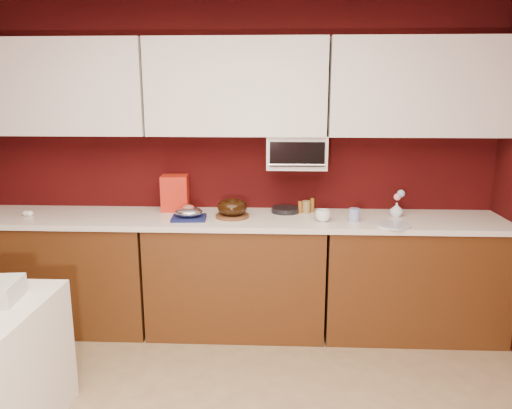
{
  "coord_description": "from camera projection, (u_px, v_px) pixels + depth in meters",
  "views": [
    {
      "loc": [
        0.32,
        -1.68,
        1.82
      ],
      "look_at": [
        0.15,
        1.84,
        1.02
      ],
      "focal_mm": 35.0,
      "sensor_mm": 36.0,
      "label": 1
    }
  ],
  "objects": [
    {
      "name": "base_cabinet_right",
      "position": [
        411.0,
        279.0,
        3.79
      ],
      "size": [
        1.31,
        0.58,
        0.86
      ],
      "primitive_type": "cube",
      "color": "#502A10",
      "rests_on": "floor"
    },
    {
      "name": "upper_cabinet_right",
      "position": [
        420.0,
        87.0,
        3.62
      ],
      "size": [
        1.31,
        0.33,
        0.7
      ],
      "primitive_type": "cube",
      "color": "white",
      "rests_on": "wall_back"
    },
    {
      "name": "roasted_ham",
      "position": [
        189.0,
        209.0,
        3.66
      ],
      "size": [
        0.1,
        0.08,
        0.06
      ],
      "primitive_type": "ellipsoid",
      "rotation": [
        0.0,
        0.0,
        -0.05
      ],
      "color": "#A7584C",
      "rests_on": "foil_ham_nest"
    },
    {
      "name": "cake_base",
      "position": [
        232.0,
        216.0,
        3.73
      ],
      "size": [
        0.26,
        0.26,
        0.02
      ],
      "primitive_type": "cylinder",
      "rotation": [
        0.0,
        0.0,
        -0.06
      ],
      "color": "brown",
      "rests_on": "countertop"
    },
    {
      "name": "flower_vase",
      "position": [
        397.0,
        209.0,
        3.76
      ],
      "size": [
        0.09,
        0.09,
        0.12
      ],
      "primitive_type": "imported",
      "rotation": [
        0.0,
        0.0,
        -0.16
      ],
      "color": "silver",
      "rests_on": "countertop"
    },
    {
      "name": "upper_cabinet_left",
      "position": [
        60.0,
        88.0,
        3.74
      ],
      "size": [
        1.31,
        0.33,
        0.7
      ],
      "primitive_type": "cube",
      "color": "white",
      "rests_on": "wall_back"
    },
    {
      "name": "toaster_oven",
      "position": [
        296.0,
        152.0,
        3.78
      ],
      "size": [
        0.45,
        0.3,
        0.25
      ],
      "primitive_type": "cube",
      "color": "white",
      "rests_on": "upper_cabinet_center"
    },
    {
      "name": "foil_ham_nest",
      "position": [
        189.0,
        212.0,
        3.67
      ],
      "size": [
        0.22,
        0.19,
        0.08
      ],
      "primitive_type": "ellipsoid",
      "rotation": [
        0.0,
        0.0,
        -0.07
      ],
      "color": "silver",
      "rests_on": "navy_towel"
    },
    {
      "name": "coffee_mug",
      "position": [
        323.0,
        214.0,
        3.61
      ],
      "size": [
        0.13,
        0.13,
        0.1
      ],
      "primitive_type": "imported",
      "rotation": [
        0.0,
        0.0,
        0.95
      ],
      "color": "white",
      "rests_on": "countertop"
    },
    {
      "name": "flower_pink",
      "position": [
        397.0,
        197.0,
        3.74
      ],
      "size": [
        0.05,
        0.05,
        0.05
      ],
      "primitive_type": "sphere",
      "color": "pink",
      "rests_on": "flower_vase"
    },
    {
      "name": "navy_towel",
      "position": [
        189.0,
        218.0,
        3.68
      ],
      "size": [
        0.27,
        0.23,
        0.02
      ],
      "primitive_type": "cube",
      "rotation": [
        0.0,
        0.0,
        0.09
      ],
      "color": "#141A4D",
      "rests_on": "countertop"
    },
    {
      "name": "paper_cup",
      "position": [
        306.0,
        207.0,
        3.87
      ],
      "size": [
        0.07,
        0.07,
        0.1
      ],
      "primitive_type": "cylinder",
      "rotation": [
        0.0,
        0.0,
        -0.09
      ],
      "color": "olive",
      "rests_on": "countertop"
    },
    {
      "name": "blue_jar",
      "position": [
        354.0,
        215.0,
        3.62
      ],
      "size": [
        0.08,
        0.08,
        0.09
      ],
      "primitive_type": "cylinder",
      "rotation": [
        0.0,
        0.0,
        0.06
      ],
      "color": "#1B3098",
      "rests_on": "countertop"
    },
    {
      "name": "base_cabinet_left",
      "position": [
        68.0,
        273.0,
        3.91
      ],
      "size": [
        1.31,
        0.58,
        0.86
      ],
      "primitive_type": "cube",
      "color": "#502A10",
      "rests_on": "floor"
    },
    {
      "name": "bundt_cake",
      "position": [
        232.0,
        207.0,
        3.72
      ],
      "size": [
        0.27,
        0.27,
        0.09
      ],
      "primitive_type": "torus",
      "rotation": [
        0.0,
        0.0,
        0.22
      ],
      "color": "black",
      "rests_on": "cake_base"
    },
    {
      "name": "dark_pan",
      "position": [
        285.0,
        210.0,
        3.89
      ],
      "size": [
        0.27,
        0.27,
        0.04
      ],
      "primitive_type": "cylinder",
      "rotation": [
        0.0,
        0.0,
        0.31
      ],
      "color": "black",
      "rests_on": "countertop"
    },
    {
      "name": "egg_left",
      "position": [
        30.0,
        213.0,
        3.76
      ],
      "size": [
        0.06,
        0.05,
        0.04
      ],
      "primitive_type": "ellipsoid",
      "rotation": [
        0.0,
        0.0,
        0.18
      ],
      "color": "white",
      "rests_on": "countertop"
    },
    {
      "name": "egg_right",
      "position": [
        26.0,
        213.0,
        3.77
      ],
      "size": [
        0.07,
        0.06,
        0.04
      ],
      "primitive_type": "ellipsoid",
      "rotation": [
        0.0,
        0.0,
        -0.39
      ],
      "color": "silver",
      "rests_on": "countertop"
    },
    {
      "name": "countertop",
      "position": [
        236.0,
        219.0,
        3.75
      ],
      "size": [
        4.0,
        0.62,
        0.04
      ],
      "primitive_type": "cube",
      "color": "white",
      "rests_on": "base_cabinet_center"
    },
    {
      "name": "china_plate",
      "position": [
        394.0,
        225.0,
        3.49
      ],
      "size": [
        0.27,
        0.27,
        0.01
      ],
      "primitive_type": "cylinder",
      "rotation": [
        0.0,
        0.0,
        -0.17
      ],
      "color": "silver",
      "rests_on": "countertop"
    },
    {
      "name": "amber_bottle_tall",
      "position": [
        312.0,
        205.0,
        3.88
      ],
      "size": [
        0.03,
        0.03,
        0.11
      ],
      "primitive_type": "cylinder",
      "rotation": [
        0.0,
        0.0,
        -0.05
      ],
      "color": "brown",
      "rests_on": "countertop"
    },
    {
      "name": "amber_bottle",
      "position": [
        300.0,
        207.0,
        3.86
      ],
      "size": [
        0.03,
        0.03,
        0.09
      ],
      "primitive_type": "cylinder",
      "rotation": [
        0.0,
        0.0,
        0.09
      ],
      "color": "#93541A",
      "rests_on": "countertop"
    },
    {
      "name": "toaster_oven_handle",
      "position": [
        297.0,
        165.0,
        3.63
      ],
      "size": [
        0.42,
        0.02,
        0.02
      ],
      "primitive_type": "cylinder",
      "rotation": [
        0.0,
        1.57,
        0.0
      ],
      "color": "silver",
      "rests_on": "toaster_oven"
    },
    {
      "name": "toaster_oven_door",
      "position": [
        297.0,
        154.0,
        3.63
      ],
      "size": [
        0.4,
        0.02,
        0.18
      ],
      "primitive_type": "cube",
      "color": "black",
      "rests_on": "toaster_oven"
    },
    {
      "name": "flower_blue",
      "position": [
        401.0,
        194.0,
        3.76
      ],
      "size": [
        0.06,
        0.06,
        0.06
      ],
      "primitive_type": "sphere",
      "color": "#93C4EC",
      "rests_on": "flower_vase"
    },
    {
      "name": "wall_back",
      "position": [
        239.0,
        165.0,
        3.97
      ],
      "size": [
        4.0,
        0.02,
        2.5
      ],
      "primitive_type": "cube",
      "color": "#360707",
      "rests_on": "floor"
    },
    {
      "name": "pandoro_box",
      "position": [
        175.0,
        193.0,
        3.93
      ],
      "size": [
        0.22,
        0.2,
        0.28
      ],
      "primitive_type": "cube",
      "rotation": [
        0.0,
        0.0,
        0.08
      ],
      "color": "#A90B13",
      "rests_on": "countertop"
    },
    {
      "name": "base_cabinet_center",
      "position": [
        237.0,
        276.0,
        3.85
      ],
      "size": [
        1.31,
        0.58,
        0.86
      ],
      "primitive_type": "cube",
      "color": "#502A10",
      "rests_on": "floor"
    },
    {
      "name": "upper_cabinet_center",
      "position": [
        237.0,
        87.0,
        3.68
      ],
      "size": [
        1.31,
        0.33,
        0.7
      ],
      "primitive_type": "cube",
      "color": "white",
      "rests_on": "wall_back"
    }
  ]
}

